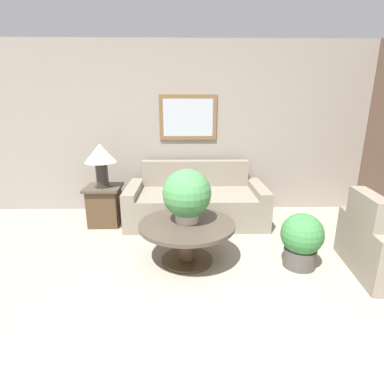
{
  "coord_description": "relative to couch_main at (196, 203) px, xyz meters",
  "views": [
    {
      "loc": [
        -0.23,
        -1.76,
        1.7
      ],
      "look_at": [
        -0.15,
        1.93,
        0.6
      ],
      "focal_mm": 28.0,
      "sensor_mm": 36.0,
      "label": 1
    }
  ],
  "objects": [
    {
      "name": "potted_plant_floor",
      "position": [
        1.07,
        -1.34,
        0.04
      ],
      "size": [
        0.44,
        0.44,
        0.6
      ],
      "color": "#4C4742",
      "rests_on": "ground_plane"
    },
    {
      "name": "couch_main",
      "position": [
        0.0,
        0.0,
        0.0
      ],
      "size": [
        2.0,
        0.96,
        0.84
      ],
      "color": "gray",
      "rests_on": "ground_plane"
    },
    {
      "name": "side_table",
      "position": [
        -1.32,
        -0.1,
        0.01
      ],
      "size": [
        0.49,
        0.49,
        0.57
      ],
      "color": "#4C3823",
      "rests_on": "ground_plane"
    },
    {
      "name": "ground_plane",
      "position": [
        0.08,
        -2.45,
        -0.28
      ],
      "size": [
        20.0,
        20.0,
        0.0
      ],
      "primitive_type": "plane",
      "color": "gray"
    },
    {
      "name": "table_lamp",
      "position": [
        -1.32,
        -0.1,
        0.71
      ],
      "size": [
        0.43,
        0.43,
        0.6
      ],
      "color": "#2D2823",
      "rests_on": "side_table"
    },
    {
      "name": "coffee_table",
      "position": [
        -0.14,
        -1.2,
        0.05
      ],
      "size": [
        1.04,
        1.04,
        0.45
      ],
      "color": "#4C3823",
      "rests_on": "ground_plane"
    },
    {
      "name": "potted_plant_on_table",
      "position": [
        -0.14,
        -1.15,
        0.48
      ],
      "size": [
        0.53,
        0.53,
        0.58
      ],
      "color": "beige",
      "rests_on": "coffee_table"
    },
    {
      "name": "wall_back",
      "position": [
        0.07,
        0.58,
        1.03
      ],
      "size": [
        7.27,
        0.09,
        2.6
      ],
      "color": "gray",
      "rests_on": "ground_plane"
    }
  ]
}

